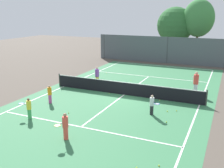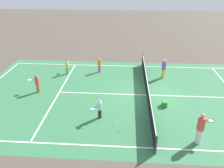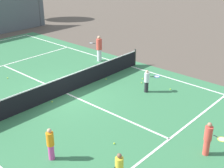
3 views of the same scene
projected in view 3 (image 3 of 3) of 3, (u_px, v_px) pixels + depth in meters
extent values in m
plane|color=brown|center=(67.00, 93.00, 16.27)|extent=(80.00, 80.00, 0.00)
cube|color=#387A4C|center=(67.00, 93.00, 16.27)|extent=(13.00, 25.00, 0.00)
cube|color=white|center=(131.00, 66.00, 20.00)|extent=(0.10, 24.00, 0.01)
cube|color=white|center=(169.00, 139.00, 12.35)|extent=(11.00, 0.10, 0.01)
cube|color=white|center=(4.00, 65.00, 20.18)|extent=(11.00, 0.10, 0.01)
cube|color=white|center=(67.00, 93.00, 16.26)|extent=(0.10, 12.80, 0.01)
cylinder|color=#333833|center=(135.00, 57.00, 20.06)|extent=(0.10, 0.10, 1.10)
cube|color=black|center=(66.00, 85.00, 16.07)|extent=(11.80, 0.03, 0.95)
cube|color=white|center=(65.00, 77.00, 15.87)|extent=(11.80, 0.04, 0.05)
cylinder|color=#3F4447|center=(39.00, 10.00, 29.96)|extent=(0.12, 0.12, 3.20)
cylinder|color=brown|center=(24.00, 7.00, 32.89)|extent=(0.44, 0.44, 2.72)
cylinder|color=silver|center=(99.00, 55.00, 20.83)|extent=(0.30, 0.30, 0.83)
cylinder|color=#E54C3F|center=(99.00, 44.00, 20.51)|extent=(0.38, 0.38, 0.72)
sphere|color=tan|center=(99.00, 38.00, 20.32)|extent=(0.22, 0.22, 0.22)
cylinder|color=black|center=(94.00, 43.00, 20.60)|extent=(0.11, 0.20, 0.03)
torus|color=black|center=(91.00, 43.00, 20.67)|extent=(0.43, 0.43, 0.03)
cylinder|color=silver|center=(91.00, 43.00, 20.67)|extent=(0.36, 0.36, 0.00)
cylinder|color=yellow|center=(119.00, 165.00, 9.58)|extent=(0.27, 0.27, 0.52)
sphere|color=brown|center=(119.00, 156.00, 9.44)|extent=(0.16, 0.16, 0.16)
cylinder|color=#D14799|center=(51.00, 152.00, 11.08)|extent=(0.22, 0.22, 0.60)
cylinder|color=orange|center=(50.00, 139.00, 10.85)|extent=(0.28, 0.28, 0.53)
sphere|color=tan|center=(49.00, 131.00, 10.71)|extent=(0.16, 0.16, 0.16)
cylinder|color=#E54C3F|center=(206.00, 147.00, 11.32)|extent=(0.23, 0.23, 0.64)
cylinder|color=#E54C3F|center=(208.00, 133.00, 11.07)|extent=(0.29, 0.29, 0.56)
sphere|color=#A37556|center=(210.00, 125.00, 10.92)|extent=(0.17, 0.17, 0.17)
cylinder|color=black|center=(216.00, 136.00, 10.86)|extent=(0.06, 0.20, 0.03)
torus|color=yellow|center=(222.00, 139.00, 10.68)|extent=(0.37, 0.37, 0.03)
cylinder|color=silver|center=(222.00, 139.00, 10.68)|extent=(0.31, 0.31, 0.00)
cylinder|color=#232328|center=(146.00, 87.00, 16.33)|extent=(0.22, 0.22, 0.59)
cylinder|color=silver|center=(147.00, 77.00, 16.11)|extent=(0.27, 0.27, 0.51)
sphere|color=beige|center=(147.00, 72.00, 15.98)|extent=(0.16, 0.16, 0.16)
cylinder|color=black|center=(152.00, 77.00, 16.13)|extent=(0.17, 0.15, 0.03)
torus|color=blue|center=(157.00, 77.00, 16.16)|extent=(0.47, 0.47, 0.03)
cylinder|color=silver|center=(157.00, 77.00, 16.16)|extent=(0.39, 0.39, 0.00)
cube|color=green|center=(73.00, 78.00, 17.80)|extent=(0.44, 0.30, 0.36)
sphere|color=#CCE533|center=(72.00, 75.00, 17.66)|extent=(0.07, 0.07, 0.07)
sphere|color=#CCE533|center=(73.00, 74.00, 17.80)|extent=(0.07, 0.07, 0.07)
sphere|color=#CCE533|center=(114.00, 143.00, 12.03)|extent=(0.07, 0.07, 0.07)
sphere|color=#CCE533|center=(106.00, 79.00, 17.99)|extent=(0.07, 0.07, 0.07)
sphere|color=#CCE533|center=(170.00, 89.00, 16.70)|extent=(0.07, 0.07, 0.07)
sphere|color=#CCE533|center=(52.00, 102.00, 15.31)|extent=(0.07, 0.07, 0.07)
sphere|color=#CCE533|center=(143.00, 79.00, 18.06)|extent=(0.07, 0.07, 0.07)
sphere|color=#CCE533|center=(8.00, 78.00, 18.14)|extent=(0.07, 0.07, 0.07)
sphere|color=#CCE533|center=(142.00, 83.00, 17.50)|extent=(0.07, 0.07, 0.07)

